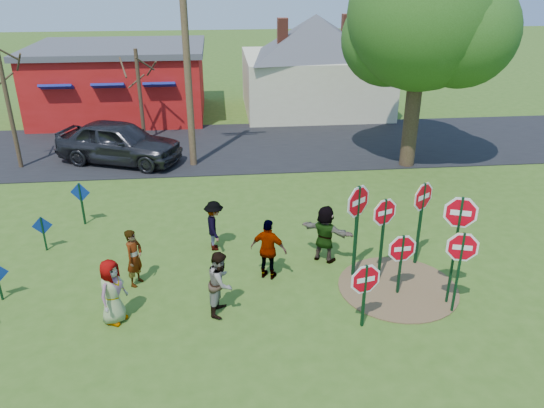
{
  "coord_description": "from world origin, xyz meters",
  "views": [
    {
      "loc": [
        -0.11,
        -12.66,
        8.01
      ],
      "look_at": [
        1.35,
        1.56,
        1.48
      ],
      "focal_mm": 35.0,
      "sensor_mm": 36.0,
      "label": 1
    }
  ],
  "objects_px": {
    "stop_sign_c": "(458,226)",
    "utility_pole": "(186,50)",
    "stop_sign_d": "(422,204)",
    "leafy_tree": "(426,23)",
    "stop_sign_b": "(384,219)",
    "person_a": "(112,292)",
    "person_b": "(134,258)",
    "suv": "(119,142)",
    "stop_sign_a": "(365,283)"
  },
  "relations": [
    {
      "from": "stop_sign_b",
      "to": "stop_sign_c",
      "type": "distance_m",
      "value": 1.92
    },
    {
      "from": "leafy_tree",
      "to": "stop_sign_d",
      "type": "bearing_deg",
      "value": -108.16
    },
    {
      "from": "stop_sign_b",
      "to": "stop_sign_a",
      "type": "bearing_deg",
      "value": -139.08
    },
    {
      "from": "person_a",
      "to": "stop_sign_a",
      "type": "bearing_deg",
      "value": -70.05
    },
    {
      "from": "utility_pole",
      "to": "leafy_tree",
      "type": "distance_m",
      "value": 9.41
    },
    {
      "from": "suv",
      "to": "utility_pole",
      "type": "relative_size",
      "value": 0.58
    },
    {
      "from": "stop_sign_a",
      "to": "suv",
      "type": "height_order",
      "value": "suv"
    },
    {
      "from": "stop_sign_c",
      "to": "utility_pole",
      "type": "bearing_deg",
      "value": 141.0
    },
    {
      "from": "person_a",
      "to": "suv",
      "type": "height_order",
      "value": "suv"
    },
    {
      "from": "stop_sign_a",
      "to": "person_b",
      "type": "height_order",
      "value": "stop_sign_a"
    },
    {
      "from": "stop_sign_c",
      "to": "leafy_tree",
      "type": "xyz_separation_m",
      "value": [
        2.49,
        9.98,
        3.65
      ]
    },
    {
      "from": "person_a",
      "to": "leafy_tree",
      "type": "relative_size",
      "value": 0.19
    },
    {
      "from": "person_a",
      "to": "person_b",
      "type": "xyz_separation_m",
      "value": [
        0.31,
        1.62,
        -0.03
      ]
    },
    {
      "from": "stop_sign_b",
      "to": "stop_sign_d",
      "type": "height_order",
      "value": "stop_sign_d"
    },
    {
      "from": "stop_sign_b",
      "to": "stop_sign_d",
      "type": "relative_size",
      "value": 0.96
    },
    {
      "from": "utility_pole",
      "to": "leafy_tree",
      "type": "height_order",
      "value": "utility_pole"
    },
    {
      "from": "stop_sign_d",
      "to": "leafy_tree",
      "type": "xyz_separation_m",
      "value": [
        2.63,
        8.01,
        3.92
      ]
    },
    {
      "from": "stop_sign_d",
      "to": "utility_pole",
      "type": "relative_size",
      "value": 0.29
    },
    {
      "from": "stop_sign_a",
      "to": "stop_sign_d",
      "type": "xyz_separation_m",
      "value": [
        2.28,
        2.68,
        0.72
      ]
    },
    {
      "from": "stop_sign_b",
      "to": "person_a",
      "type": "distance_m",
      "value": 7.08
    },
    {
      "from": "person_b",
      "to": "utility_pole",
      "type": "distance_m",
      "value": 10.15
    },
    {
      "from": "stop_sign_c",
      "to": "stop_sign_d",
      "type": "height_order",
      "value": "stop_sign_c"
    },
    {
      "from": "stop_sign_a",
      "to": "leafy_tree",
      "type": "xyz_separation_m",
      "value": [
        4.91,
        10.7,
        4.64
      ]
    },
    {
      "from": "stop_sign_b",
      "to": "person_a",
      "type": "relative_size",
      "value": 1.53
    },
    {
      "from": "person_b",
      "to": "suv",
      "type": "bearing_deg",
      "value": 36.78
    },
    {
      "from": "stop_sign_b",
      "to": "utility_pole",
      "type": "relative_size",
      "value": 0.28
    },
    {
      "from": "stop_sign_b",
      "to": "stop_sign_d",
      "type": "distance_m",
      "value": 1.51
    },
    {
      "from": "stop_sign_a",
      "to": "suv",
      "type": "distance_m",
      "value": 14.41
    },
    {
      "from": "suv",
      "to": "leafy_tree",
      "type": "xyz_separation_m",
      "value": [
        12.47,
        -1.57,
        4.89
      ]
    },
    {
      "from": "stop_sign_b",
      "to": "suv",
      "type": "bearing_deg",
      "value": 107.14
    },
    {
      "from": "person_a",
      "to": "person_b",
      "type": "distance_m",
      "value": 1.65
    },
    {
      "from": "stop_sign_d",
      "to": "person_a",
      "type": "bearing_deg",
      "value": 158.52
    },
    {
      "from": "stop_sign_b",
      "to": "person_b",
      "type": "bearing_deg",
      "value": 153.34
    },
    {
      "from": "person_b",
      "to": "suv",
      "type": "xyz_separation_m",
      "value": [
        -1.93,
        9.84,
        0.14
      ]
    },
    {
      "from": "person_a",
      "to": "leafy_tree",
      "type": "distance_m",
      "value": 15.51
    },
    {
      "from": "suv",
      "to": "stop_sign_c",
      "type": "bearing_deg",
      "value": -118.25
    },
    {
      "from": "person_a",
      "to": "utility_pole",
      "type": "xyz_separation_m",
      "value": [
        1.54,
        10.85,
        4.01
      ]
    },
    {
      "from": "stop_sign_d",
      "to": "person_b",
      "type": "relative_size",
      "value": 1.64
    },
    {
      "from": "stop_sign_a",
      "to": "person_a",
      "type": "xyz_separation_m",
      "value": [
        -5.94,
        0.81,
        -0.36
      ]
    },
    {
      "from": "stop_sign_d",
      "to": "utility_pole",
      "type": "xyz_separation_m",
      "value": [
        -6.68,
        8.98,
        2.92
      ]
    },
    {
      "from": "stop_sign_d",
      "to": "leafy_tree",
      "type": "bearing_deg",
      "value": 37.51
    },
    {
      "from": "person_b",
      "to": "leafy_tree",
      "type": "bearing_deg",
      "value": -26.21
    },
    {
      "from": "leafy_tree",
      "to": "person_b",
      "type": "bearing_deg",
      "value": -141.9
    },
    {
      "from": "leafy_tree",
      "to": "suv",
      "type": "bearing_deg",
      "value": 172.82
    },
    {
      "from": "stop_sign_c",
      "to": "utility_pole",
      "type": "relative_size",
      "value": 0.34
    },
    {
      "from": "leafy_tree",
      "to": "person_a",
      "type": "bearing_deg",
      "value": -137.66
    },
    {
      "from": "leafy_tree",
      "to": "stop_sign_c",
      "type": "bearing_deg",
      "value": -104.02
    },
    {
      "from": "stop_sign_b",
      "to": "person_b",
      "type": "distance_m",
      "value": 6.71
    },
    {
      "from": "person_a",
      "to": "stop_sign_d",
      "type": "bearing_deg",
      "value": -49.47
    },
    {
      "from": "stop_sign_c",
      "to": "stop_sign_d",
      "type": "bearing_deg",
      "value": 113.08
    }
  ]
}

